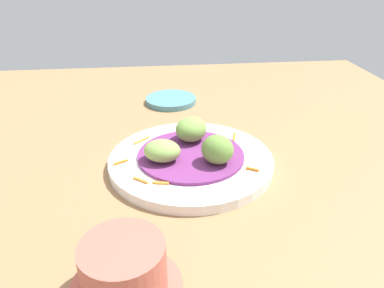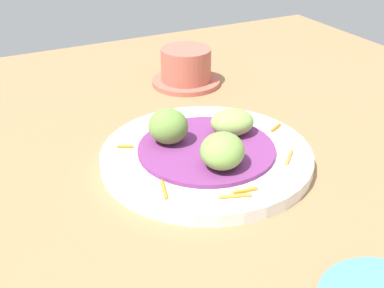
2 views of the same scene
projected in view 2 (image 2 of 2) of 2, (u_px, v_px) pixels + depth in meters
table_surface at (214, 181)px, 58.40cm from camera, size 110.00×110.00×2.00cm
main_plate at (206, 156)px, 60.03cm from camera, size 25.79×25.79×1.58cm
cabbage_bed at (206, 149)px, 59.52cm from camera, size 16.72×16.72×0.52cm
carrot_garnish at (227, 156)px, 58.13cm from camera, size 21.48×18.43×0.40cm
guac_scoop_left at (232, 122)px, 61.60cm from camera, size 6.41×5.63×3.24cm
guac_scoop_center at (168, 126)px, 59.33cm from camera, size 6.51×6.39×4.40cm
guac_scoop_right at (220, 151)px, 54.43cm from camera, size 7.40×7.45×3.96cm
terracotta_bowl at (186, 68)px, 81.20cm from camera, size 11.39×11.39×6.14cm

